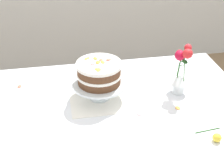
# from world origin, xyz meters

# --- Properties ---
(dining_table) EXTENTS (1.40, 1.00, 0.74)m
(dining_table) POSITION_xyz_m (0.00, -0.02, 0.65)
(dining_table) COLOR white
(dining_table) RESTS_ON ground
(linen_napkin) EXTENTS (0.32, 0.32, 0.00)m
(linen_napkin) POSITION_xyz_m (-0.09, 0.09, 0.74)
(linen_napkin) COLOR white
(linen_napkin) RESTS_ON dining_table
(cake_stand) EXTENTS (0.29, 0.29, 0.10)m
(cake_stand) POSITION_xyz_m (-0.09, 0.09, 0.82)
(cake_stand) COLOR silver
(cake_stand) RESTS_ON linen_napkin
(layer_cake) EXTENTS (0.23, 0.23, 0.12)m
(layer_cake) POSITION_xyz_m (-0.09, 0.09, 0.90)
(layer_cake) COLOR brown
(layer_cake) RESTS_ON cake_stand
(flower_vase) EXTENTS (0.11, 0.12, 0.29)m
(flower_vase) POSITION_xyz_m (0.34, 0.06, 0.87)
(flower_vase) COLOR silver
(flower_vase) RESTS_ON dining_table
(fallen_rose) EXTENTS (0.13, 0.10, 0.04)m
(fallen_rose) POSITION_xyz_m (0.37, -0.34, 0.76)
(fallen_rose) COLOR #2D6028
(fallen_rose) RESTS_ON dining_table
(loose_petal_0) EXTENTS (0.05, 0.05, 0.01)m
(loose_petal_0) POSITION_xyz_m (0.08, -0.09, 0.74)
(loose_petal_0) COLOR pink
(loose_petal_0) RESTS_ON dining_table
(loose_petal_1) EXTENTS (0.03, 0.03, 0.01)m
(loose_petal_1) POSITION_xyz_m (0.29, -0.08, 0.74)
(loose_petal_1) COLOR orange
(loose_petal_1) RESTS_ON dining_table
(loose_petal_3) EXTENTS (0.03, 0.04, 0.01)m
(loose_petal_3) POSITION_xyz_m (-0.53, 0.28, 0.74)
(loose_petal_3) COLOR #E56B51
(loose_petal_3) RESTS_ON dining_table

